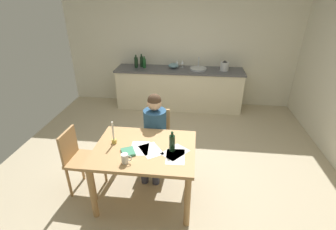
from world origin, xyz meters
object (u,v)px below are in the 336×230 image
(dining_table, at_px, (145,155))
(bottle_wine_red, at_px, (144,63))
(candlestick, at_px, (114,137))
(bottle_vinegar, at_px, (142,61))
(person_seated, at_px, (154,130))
(mixing_bowl, at_px, (173,66))
(coffee_mug, at_px, (125,158))
(wine_glass_near_sink, at_px, (182,62))
(bottle_oil, at_px, (136,62))
(chair_at_table, at_px, (156,135))
(sink_unit, at_px, (198,69))
(book_magazine, at_px, (128,152))
(wine_bottle_on_table, at_px, (172,143))
(chair_side_empty, at_px, (80,158))
(wine_glass_by_kettle, at_px, (177,62))
(stovetop_kettle, at_px, (224,66))

(dining_table, distance_m, bottle_wine_red, 2.94)
(candlestick, relative_size, bottle_vinegar, 1.03)
(person_seated, xyz_separation_m, mixing_bowl, (0.04, 2.37, 0.27))
(coffee_mug, bearing_deg, wine_glass_near_sink, 82.97)
(coffee_mug, xyz_separation_m, bottle_oil, (-0.61, 3.15, 0.21))
(chair_at_table, relative_size, bottle_oil, 3.17)
(dining_table, distance_m, person_seated, 0.55)
(sink_unit, bearing_deg, person_seated, -104.50)
(chair_at_table, relative_size, coffee_mug, 7.42)
(chair_at_table, bearing_deg, book_magazine, -103.24)
(bottle_wine_red, bearing_deg, bottle_vinegar, 136.72)
(wine_bottle_on_table, relative_size, wine_glass_near_sink, 1.63)
(chair_at_table, height_order, mixing_bowl, mixing_bowl)
(candlestick, height_order, book_magazine, candlestick)
(sink_unit, bearing_deg, wine_bottle_on_table, -95.63)
(chair_side_empty, bearing_deg, book_magazine, -12.56)
(wine_bottle_on_table, xyz_separation_m, wine_glass_near_sink, (-0.07, 3.01, 0.15))
(book_magazine, distance_m, wine_glass_by_kettle, 3.14)
(candlestick, xyz_separation_m, stovetop_kettle, (1.55, 2.78, 0.16))
(candlestick, relative_size, wine_glass_by_kettle, 1.90)
(wine_glass_by_kettle, bearing_deg, book_magazine, -95.58)
(book_magazine, xyz_separation_m, wine_bottle_on_table, (0.50, 0.11, 0.09))
(person_seated, xyz_separation_m, stovetop_kettle, (1.14, 2.29, 0.32))
(chair_side_empty, xyz_separation_m, bottle_wine_red, (0.28, 2.82, 0.50))
(chair_side_empty, xyz_separation_m, stovetop_kettle, (2.02, 2.81, 0.50))
(chair_side_empty, bearing_deg, wine_bottle_on_table, -2.24)
(sink_unit, bearing_deg, candlestick, -109.83)
(dining_table, distance_m, chair_side_empty, 0.87)
(chair_at_table, distance_m, stovetop_kettle, 2.47)
(mixing_bowl, bearing_deg, bottle_oil, -175.60)
(candlestick, bearing_deg, wine_glass_near_sink, 77.55)
(coffee_mug, bearing_deg, bottle_wine_red, 97.71)
(book_magazine, distance_m, mixing_bowl, 3.06)
(mixing_bowl, height_order, stovetop_kettle, stovetop_kettle)
(candlestick, bearing_deg, book_magazine, -39.90)
(chair_side_empty, bearing_deg, mixing_bowl, 72.24)
(candlestick, xyz_separation_m, wine_bottle_on_table, (0.72, -0.08, 0.02))
(coffee_mug, height_order, stovetop_kettle, stovetop_kettle)
(person_seated, relative_size, stovetop_kettle, 5.43)
(sink_unit, bearing_deg, bottle_vinegar, 176.36)
(person_seated, relative_size, bottle_wine_red, 4.77)
(sink_unit, bearing_deg, dining_table, -102.15)
(chair_side_empty, distance_m, book_magazine, 0.76)
(coffee_mug, distance_m, stovetop_kettle, 3.41)
(bottle_vinegar, bearing_deg, candlestick, -84.80)
(wine_bottle_on_table, distance_m, stovetop_kettle, 2.98)
(chair_side_empty, height_order, bottle_oil, bottle_oil)
(sink_unit, bearing_deg, wine_glass_near_sink, 157.77)
(bottle_oil, bearing_deg, sink_unit, -0.48)
(person_seated, xyz_separation_m, chair_side_empty, (-0.88, -0.52, -0.18))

